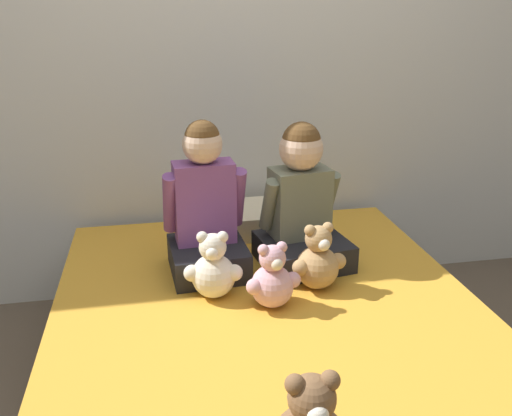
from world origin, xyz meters
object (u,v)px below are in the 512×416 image
at_px(teddy_bear_held_by_left_child, 213,269).
at_px(teddy_bear_between_children, 272,280).
at_px(child_on_left, 205,212).
at_px(bed, 277,378).
at_px(pillow_at_headboard, 239,220).
at_px(teddy_bear_held_by_right_child, 318,261).
at_px(child_on_right, 301,205).

height_order(teddy_bear_held_by_left_child, teddy_bear_between_children, teddy_bear_held_by_left_child).
height_order(child_on_left, teddy_bear_between_children, child_on_left).
distance_m(bed, pillow_at_headboard, 0.88).
distance_m(teddy_bear_held_by_left_child, pillow_at_headboard, 0.62).
relative_size(teddy_bear_held_by_left_child, teddy_bear_held_by_right_child, 0.99).
xyz_separation_m(child_on_right, teddy_bear_held_by_left_child, (-0.39, -0.22, -0.14)).
relative_size(child_on_right, teddy_bear_between_children, 2.41).
xyz_separation_m(child_on_right, teddy_bear_between_children, (-0.19, -0.33, -0.15)).
height_order(teddy_bear_between_children, pillow_at_headboard, teddy_bear_between_children).
height_order(bed, pillow_at_headboard, pillow_at_headboard).
bearing_deg(pillow_at_headboard, teddy_bear_held_by_right_child, -70.84).
xyz_separation_m(child_on_left, pillow_at_headboard, (0.19, 0.37, -0.19)).
xyz_separation_m(child_on_left, teddy_bear_held_by_right_child, (0.39, -0.23, -0.14)).
distance_m(bed, teddy_bear_held_by_left_child, 0.44).
distance_m(bed, child_on_right, 0.69).
bearing_deg(pillow_at_headboard, child_on_left, -117.04).
xyz_separation_m(bed, teddy_bear_between_children, (0.01, 0.14, 0.31)).
relative_size(child_on_left, teddy_bear_held_by_left_child, 2.37).
bearing_deg(teddy_bear_held_by_right_child, teddy_bear_held_by_left_child, 169.29).
distance_m(child_on_left, teddy_bear_between_children, 0.41).
bearing_deg(bed, teddy_bear_between_children, 85.54).
bearing_deg(teddy_bear_held_by_left_child, teddy_bear_between_children, -19.15).
relative_size(child_on_right, pillow_at_headboard, 1.11).
height_order(child_on_left, pillow_at_headboard, child_on_left).
bearing_deg(child_on_right, bed, -122.62).
bearing_deg(teddy_bear_held_by_right_child, bed, -140.14).
bearing_deg(teddy_bear_held_by_right_child, pillow_at_headboard, 99.49).
distance_m(teddy_bear_held_by_right_child, pillow_at_headboard, 0.63).
distance_m(bed, teddy_bear_between_children, 0.34).
bearing_deg(teddy_bear_between_children, bed, -103.93).
height_order(child_on_right, teddy_bear_held_by_left_child, child_on_right).
bearing_deg(bed, teddy_bear_held_by_left_child, 126.58).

